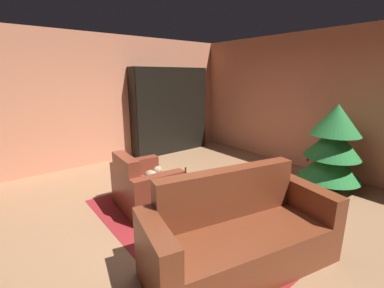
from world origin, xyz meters
The scene contains 11 objects.
ground_plane centered at (0.00, 0.00, 0.00)m, with size 7.52×7.52×0.00m, color #966D4C.
wall_back centered at (0.00, 3.16, 1.38)m, with size 6.27×0.06×2.77m, color tan.
wall_left centered at (-3.11, 0.00, 1.38)m, with size 0.06×6.39×2.77m, color tan.
area_rug centered at (0.12, -0.13, 0.00)m, with size 2.98×1.82×0.01m, color maroon.
bookshelf_unit centered at (-2.85, 1.72, 1.03)m, with size 0.36×2.04×2.10m.
armchair_red centered at (-0.60, -0.40, 0.30)m, with size 1.02×0.82×0.85m.
couch_red centered at (1.09, -0.22, 0.33)m, with size 1.19×2.12×0.97m.
coffee_table centered at (0.06, 0.00, 0.41)m, with size 0.60×0.60×0.47m.
book_stack_on_table centered at (0.07, -0.03, 0.53)m, with size 0.21×0.18×0.12m.
bottle_on_table centered at (0.09, -0.16, 0.59)m, with size 0.06×0.06×0.31m.
decorated_tree centered at (0.75, 2.48, 0.76)m, with size 1.01×1.01×1.47m.
Camera 1 is at (2.62, -2.06, 1.92)m, focal length 24.54 mm.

